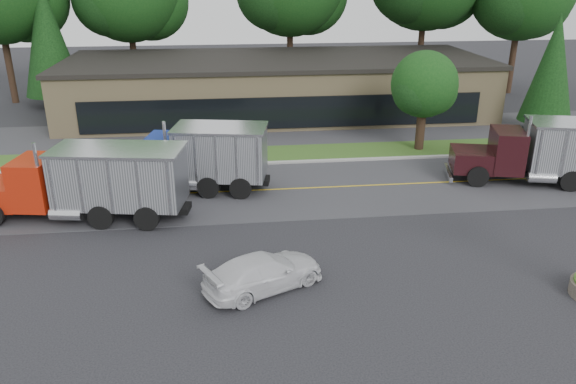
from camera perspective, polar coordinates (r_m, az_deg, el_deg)
name	(u,v)px	position (r m, az deg, el deg)	size (l,w,h in m)	color
ground	(292,278)	(21.11, 0.42, -8.72)	(140.00, 140.00, 0.00)	#333339
road	(271,190)	(29.18, -1.75, 0.22)	(60.00, 8.00, 0.02)	#4A4A4E
center_line	(271,190)	(29.18, -1.75, 0.22)	(60.00, 0.12, 0.01)	gold
curb	(265,164)	(33.11, -2.39, 2.87)	(60.00, 0.30, 0.12)	#9E9E99
grass_verge	(262,155)	(34.82, -2.62, 3.82)	(60.00, 3.40, 0.03)	#376322
far_parking	(257,133)	(39.60, -3.16, 6.03)	(60.00, 7.00, 0.02)	#4A4A4E
strip_mall	(277,87)	(45.11, -1.14, 10.61)	(32.00, 12.00, 4.00)	tan
evergreen_left	(47,36)	(50.23, -23.26, 14.32)	(4.55, 4.55, 10.34)	#382619
evergreen_right	(552,68)	(42.83, 25.27, 11.33)	(3.57, 3.57, 8.11)	#382619
tree_verge	(425,87)	(35.97, 13.73, 10.28)	(4.33, 4.08, 6.18)	#382619
dump_truck_red	(91,181)	(26.77, -19.40, 1.07)	(10.05, 4.11, 3.36)	black
dump_truck_blue	(200,156)	(29.01, -8.93, 3.61)	(8.11, 3.95, 3.36)	black
dump_truck_maroon	(554,150)	(32.72, 25.42, 3.83)	(9.51, 4.73, 3.36)	black
rally_car	(264,272)	(20.20, -2.48, -8.12)	(1.82, 4.47, 1.30)	silver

